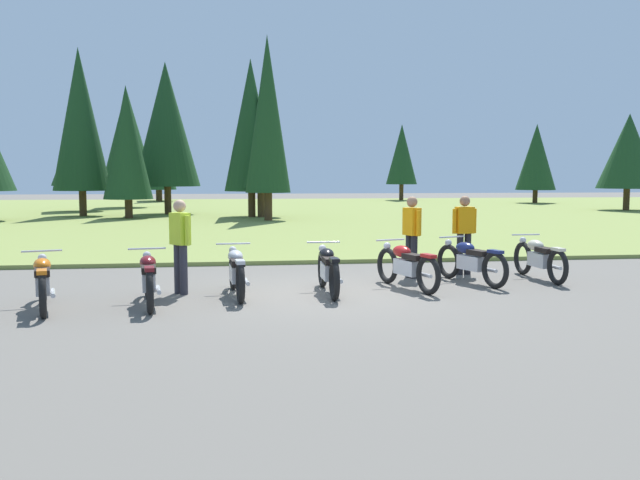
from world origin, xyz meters
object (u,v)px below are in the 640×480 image
(rider_checking_bike, at_px, (412,232))
(rider_in_hivis_vest, at_px, (180,241))
(motorcycle_navy, at_px, (470,261))
(motorcycle_maroon, at_px, (149,278))
(motorcycle_silver, at_px, (236,271))
(motorcycle_orange, at_px, (43,282))
(rider_with_back_turned, at_px, (464,230))
(motorcycle_cream, at_px, (539,258))
(motorcycle_black, at_px, (328,269))
(motorcycle_red, at_px, (407,265))

(rider_checking_bike, xyz_separation_m, rider_in_hivis_vest, (-4.55, -1.28, 0.00))
(motorcycle_navy, bearing_deg, motorcycle_maroon, -166.35)
(motorcycle_maroon, distance_m, motorcycle_silver, 1.55)
(motorcycle_orange, relative_size, rider_checking_bike, 1.23)
(rider_with_back_turned, bearing_deg, motorcycle_navy, -103.56)
(rider_with_back_turned, bearing_deg, motorcycle_cream, -33.78)
(motorcycle_maroon, bearing_deg, motorcycle_black, 12.87)
(motorcycle_black, xyz_separation_m, motorcycle_red, (1.51, 0.30, 0.00))
(motorcycle_maroon, height_order, motorcycle_red, same)
(motorcycle_black, relative_size, rider_in_hivis_vest, 1.26)
(motorcycle_black, height_order, rider_checking_bike, rider_checking_bike)
(motorcycle_orange, height_order, motorcycle_cream, same)
(motorcycle_orange, distance_m, motorcycle_red, 6.24)
(rider_checking_bike, height_order, rider_in_hivis_vest, same)
(motorcycle_silver, height_order, rider_checking_bike, rider_checking_bike)
(motorcycle_orange, height_order, motorcycle_red, same)
(motorcycle_red, height_order, rider_with_back_turned, rider_with_back_turned)
(motorcycle_navy, xyz_separation_m, rider_with_back_turned, (0.27, 1.11, 0.51))
(motorcycle_silver, relative_size, rider_checking_bike, 1.26)
(motorcycle_black, height_order, rider_with_back_turned, rider_with_back_turned)
(motorcycle_silver, height_order, motorcycle_black, same)
(motorcycle_black, bearing_deg, rider_with_back_turned, 30.31)
(motorcycle_red, bearing_deg, rider_checking_bike, 70.68)
(motorcycle_orange, xyz_separation_m, rider_checking_bike, (6.59, 2.39, 0.51))
(motorcycle_silver, bearing_deg, motorcycle_cream, 9.93)
(motorcycle_silver, xyz_separation_m, motorcycle_cream, (6.08, 1.06, 0.00))
(motorcycle_black, bearing_deg, motorcycle_silver, -178.07)
(motorcycle_black, height_order, rider_in_hivis_vest, rider_in_hivis_vest)
(rider_in_hivis_vest, bearing_deg, motorcycle_cream, 5.77)
(rider_with_back_turned, bearing_deg, motorcycle_black, -149.69)
(rider_in_hivis_vest, bearing_deg, rider_checking_bike, 15.71)
(motorcycle_navy, bearing_deg, motorcycle_silver, -169.91)
(rider_in_hivis_vest, bearing_deg, rider_with_back_turned, 15.16)
(rider_checking_bike, bearing_deg, motorcycle_orange, -160.09)
(motorcycle_red, height_order, rider_in_hivis_vest, rider_in_hivis_vest)
(motorcycle_orange, relative_size, motorcycle_silver, 0.98)
(motorcycle_orange, distance_m, motorcycle_maroon, 1.60)
(motorcycle_orange, bearing_deg, rider_checking_bike, 19.91)
(motorcycle_orange, xyz_separation_m, motorcycle_maroon, (1.60, 0.12, 0.00))
(motorcycle_orange, bearing_deg, rider_with_back_turned, 18.87)
(motorcycle_orange, bearing_deg, motorcycle_navy, 11.69)
(motorcycle_navy, xyz_separation_m, rider_checking_bike, (-0.95, 0.83, 0.51))
(motorcycle_red, bearing_deg, rider_in_hivis_vest, 179.98)
(motorcycle_navy, relative_size, rider_in_hivis_vest, 1.21)
(motorcycle_maroon, bearing_deg, motorcycle_red, 12.27)
(motorcycle_cream, bearing_deg, motorcycle_silver, -170.07)
(motorcycle_orange, height_order, rider_checking_bike, rider_checking_bike)
(motorcycle_orange, bearing_deg, motorcycle_red, 10.20)
(motorcycle_navy, relative_size, rider_with_back_turned, 1.21)
(motorcycle_maroon, relative_size, rider_in_hivis_vest, 1.25)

